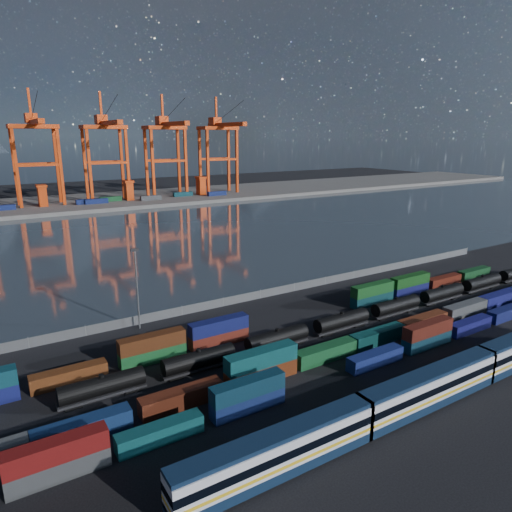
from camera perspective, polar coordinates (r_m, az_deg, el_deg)
ground at (r=88.58m, az=10.43°, el=-10.54°), size 700.00×700.00×0.00m
harbor_water at (r=176.58m, az=-12.90°, el=2.17°), size 700.00×700.00×0.00m
far_quay at (r=276.58m, az=-20.12°, el=6.34°), size 700.00×70.00×2.00m
distant_mountains at (r=1672.80m, az=-29.25°, el=19.34°), size 2470.00×1100.00×520.00m
passenger_train at (r=71.76m, az=20.92°, el=-15.21°), size 78.66×3.29×5.65m
container_row_south at (r=76.11m, az=10.62°, el=-13.41°), size 139.28×2.27×4.84m
container_row_mid at (r=87.62m, az=13.93°, el=-9.93°), size 141.86×2.49×5.30m
container_row_north at (r=90.46m, az=1.20°, el=-8.25°), size 141.45×2.33×4.96m
tanker_string at (r=97.96m, az=14.04°, el=-6.96°), size 121.27×2.74×3.93m
waterfront_fence at (r=108.81m, az=0.56°, el=-4.81°), size 160.12×0.12×2.20m
yard_light_mast at (r=92.60m, az=-14.68°, el=-3.46°), size 1.60×0.40×16.60m
gantry_cranes at (r=266.24m, az=-22.14°, el=13.70°), size 198.32×44.78×60.64m
quay_containers at (r=260.10m, az=-21.86°, el=6.21°), size 172.58×10.99×2.60m
straddle_carriers at (r=265.52m, az=-20.33°, el=7.49°), size 140.00×7.00×11.10m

